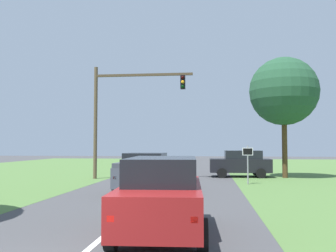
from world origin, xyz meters
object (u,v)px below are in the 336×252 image
red_suv_near (162,194)px  keep_moving_sign (248,159)px  pickup_truck_lead (146,172)px  traffic_light (120,105)px  crossing_suv_far (241,163)px  oak_tree_right (284,92)px

red_suv_near → keep_moving_sign: keep_moving_sign is taller
red_suv_near → pickup_truck_lead: bearing=102.7°
traffic_light → keep_moving_sign: size_ratio=3.39×
pickup_truck_lead → keep_moving_sign: size_ratio=2.33×
pickup_truck_lead → crossing_suv_far: 10.53m
oak_tree_right → crossing_suv_far: bearing=172.8°
traffic_light → crossing_suv_far: (8.12, 2.51, -3.96)m
traffic_light → keep_moving_sign: traffic_light is taller
red_suv_near → traffic_light: traffic_light is taller
traffic_light → keep_moving_sign: 9.18m
keep_moving_sign → oak_tree_right: oak_tree_right is taller
red_suv_near → crossing_suv_far: 17.64m
crossing_suv_far → oak_tree_right: bearing=-7.2°
red_suv_near → keep_moving_sign: (3.37, 12.31, 0.43)m
red_suv_near → crossing_suv_far: red_suv_near is taller
traffic_light → oak_tree_right: 11.35m
red_suv_near → oak_tree_right: (6.35, 16.94, 4.97)m
red_suv_near → traffic_light: size_ratio=0.64×
pickup_truck_lead → crossing_suv_far: size_ratio=1.22×
traffic_light → keep_moving_sign: bearing=-17.1°
keep_moving_sign → oak_tree_right: bearing=57.2°
red_suv_near → traffic_light: (-4.74, 14.80, 3.92)m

